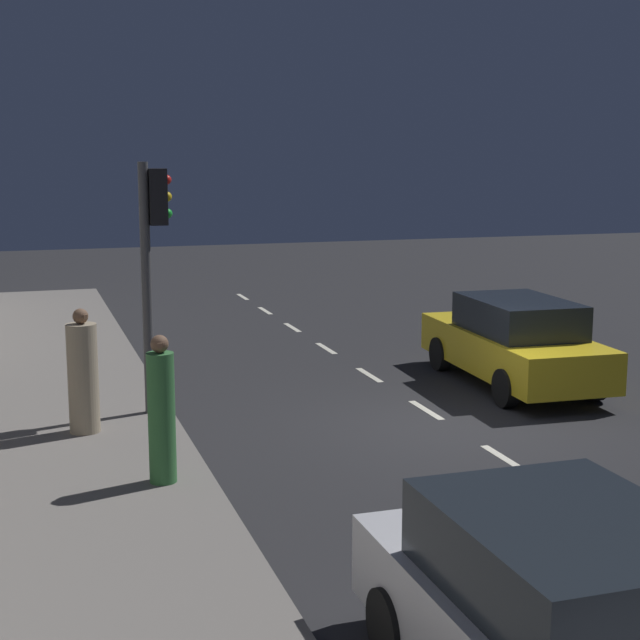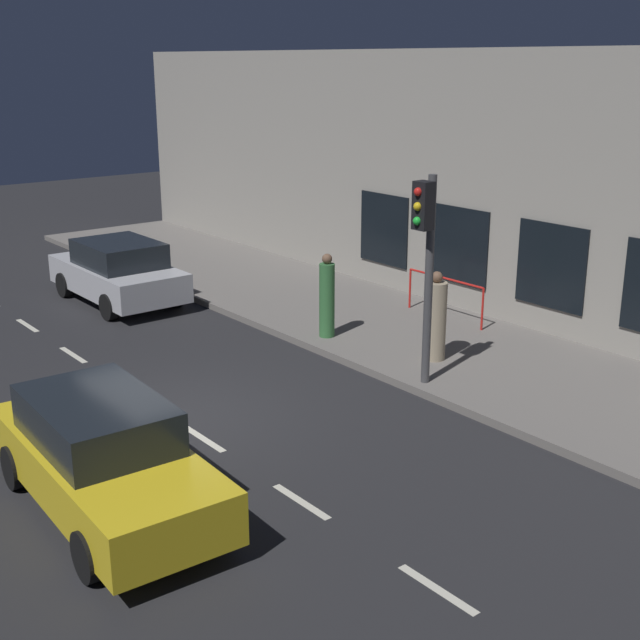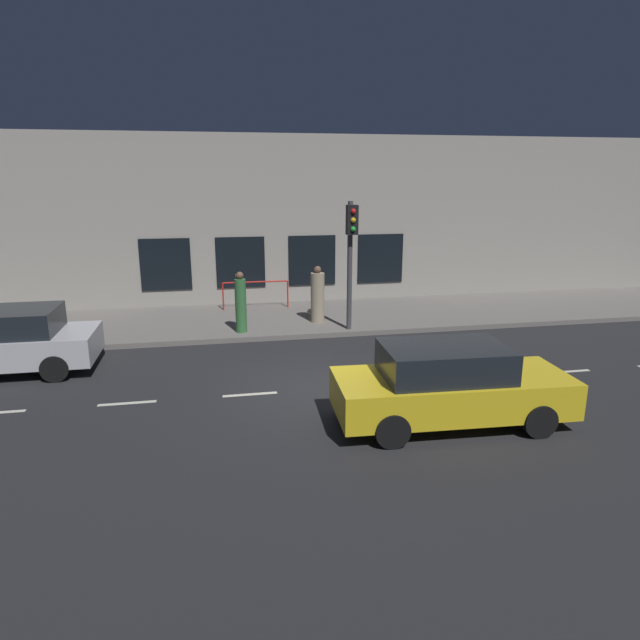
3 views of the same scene
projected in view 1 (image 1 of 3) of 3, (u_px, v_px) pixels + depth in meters
The scene contains 8 objects.
ground_plane at pixel (453, 427), 14.41m from camera, with size 60.00×60.00×0.00m, color #232326.
sidewalk at pixel (23, 462), 12.52m from camera, with size 4.50×32.00×0.15m.
lane_centre_line at pixel (426, 410), 15.35m from camera, with size 0.12×27.20×0.01m.
traffic_light at pixel (152, 246), 14.27m from camera, with size 0.50×0.32×3.83m.
parked_car_0 at pixel (514, 342), 16.90m from camera, with size 1.98×4.57×1.58m.
parked_car_1 at pixel (577, 629), 6.67m from camera, with size 1.99×4.21×1.58m.
pedestrian_0 at pixel (162, 414), 11.42m from camera, with size 0.36×0.36×1.82m.
pedestrian_1 at pixel (83, 376), 13.50m from camera, with size 0.60×0.60×1.80m.
Camera 1 is at (6.18, 12.64, 4.09)m, focal length 53.27 mm.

